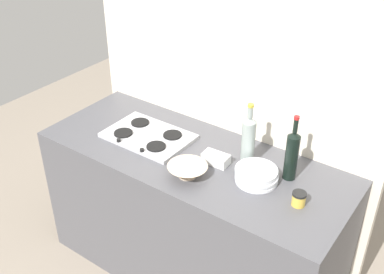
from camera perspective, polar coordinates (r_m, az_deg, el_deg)
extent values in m
plane|color=gray|center=(3.21, 0.00, -15.66)|extent=(6.00, 6.00, 0.00)
cube|color=#4C4C51|center=(2.90, 0.00, -9.63)|extent=(1.80, 0.70, 0.90)
cube|color=beige|center=(2.80, 4.54, 4.43)|extent=(1.90, 0.06, 2.17)
cube|color=#B2B2B7|center=(2.78, -5.39, 0.07)|extent=(0.50, 0.34, 0.02)
cylinder|color=black|center=(2.80, -8.37, 0.49)|extent=(0.11, 0.11, 0.01)
cylinder|color=black|center=(2.65, -4.39, -1.14)|extent=(0.11, 0.11, 0.01)
cylinder|color=black|center=(2.89, -6.34, 1.76)|extent=(0.11, 0.11, 0.01)
cylinder|color=black|center=(2.75, -2.39, 0.25)|extent=(0.11, 0.11, 0.01)
cylinder|color=black|center=(2.72, -8.91, -0.39)|extent=(0.02, 0.02, 0.02)
cylinder|color=black|center=(2.62, -6.12, -1.59)|extent=(0.02, 0.02, 0.02)
cylinder|color=white|center=(2.45, 7.89, -5.13)|extent=(0.22, 0.22, 0.01)
cylinder|color=white|center=(2.44, 7.83, -4.86)|extent=(0.22, 0.22, 0.01)
cylinder|color=white|center=(2.43, 7.94, -4.63)|extent=(0.22, 0.22, 0.01)
cylinder|color=white|center=(2.42, 7.83, -4.33)|extent=(0.22, 0.22, 0.01)
cylinder|color=white|center=(2.42, 7.89, -4.02)|extent=(0.22, 0.22, 0.01)
cylinder|color=gray|center=(2.51, 6.84, -0.69)|extent=(0.07, 0.07, 0.25)
cone|color=gray|center=(2.44, 7.05, 2.09)|extent=(0.07, 0.07, 0.03)
cylinder|color=gray|center=(2.42, 7.12, 3.00)|extent=(0.03, 0.03, 0.06)
cylinder|color=gold|center=(2.40, 7.18, 3.82)|extent=(0.03, 0.03, 0.02)
cylinder|color=black|center=(2.43, 12.00, -2.46)|extent=(0.07, 0.07, 0.25)
cone|color=black|center=(2.36, 12.37, 0.30)|extent=(0.07, 0.07, 0.02)
cylinder|color=black|center=(2.33, 12.50, 1.33)|extent=(0.02, 0.02, 0.07)
cylinder|color=#B21E1E|center=(2.31, 12.63, 2.30)|extent=(0.03, 0.03, 0.02)
cylinder|color=beige|center=(2.46, -0.54, -4.64)|extent=(0.10, 0.10, 0.01)
cone|color=beige|center=(2.44, -0.55, -4.04)|extent=(0.21, 0.21, 0.05)
cube|color=white|center=(2.54, 2.91, -2.66)|extent=(0.15, 0.09, 0.06)
cylinder|color=gold|center=(2.32, 12.85, -7.47)|extent=(0.07, 0.07, 0.06)
cylinder|color=black|center=(2.29, 12.96, -6.77)|extent=(0.07, 0.07, 0.01)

